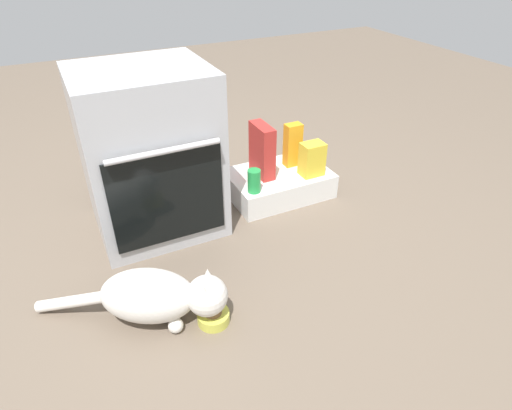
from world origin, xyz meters
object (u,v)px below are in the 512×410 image
object	(u,v)px
pantry_cabinet	(278,183)
juice_carton	(293,145)
cereal_box	(262,151)
oven	(150,154)
snack_bag	(312,159)
soda_can	(254,181)
cat	(158,296)
food_bowl	(213,316)

from	to	relation	value
pantry_cabinet	juice_carton	xyz separation A→B (m)	(0.11, 0.05, 0.19)
cereal_box	oven	bearing A→B (deg)	-178.90
snack_bag	soda_can	bearing A→B (deg)	-175.90
oven	juice_carton	xyz separation A→B (m)	(0.78, 0.04, -0.13)
cat	snack_bag	distance (m)	1.11
pantry_cabinet	juice_carton	distance (m)	0.22
pantry_cabinet	cat	size ratio (longest dim) A/B	0.81
snack_bag	food_bowl	bearing A→B (deg)	-142.89
snack_bag	cat	bearing A→B (deg)	-152.52
pantry_cabinet	soda_can	bearing A→B (deg)	-150.07
oven	juice_carton	size ratio (longest dim) A/B	3.23
cereal_box	soda_can	world-z (taller)	cereal_box
cat	soda_can	bearing A→B (deg)	67.87
oven	soda_can	bearing A→B (deg)	-15.79
cat	food_bowl	bearing A→B (deg)	-0.00
pantry_cabinet	cereal_box	distance (m)	0.23
cat	soda_can	world-z (taller)	soda_can
cereal_box	snack_bag	distance (m)	0.27
oven	pantry_cabinet	distance (m)	0.74
juice_carton	snack_bag	bearing A→B (deg)	-75.49
cat	cereal_box	size ratio (longest dim) A/B	2.38
cereal_box	juice_carton	size ratio (longest dim) A/B	1.17
pantry_cabinet	food_bowl	xyz separation A→B (m)	(-0.66, -0.70, -0.04)
food_bowl	juice_carton	bearing A→B (deg)	44.33
food_bowl	juice_carton	distance (m)	1.10
cat	snack_bag	bearing A→B (deg)	57.71
oven	cereal_box	bearing A→B (deg)	1.10
oven	food_bowl	world-z (taller)	oven
cat	soda_can	distance (m)	0.80
juice_carton	pantry_cabinet	bearing A→B (deg)	-156.05
juice_carton	soda_can	world-z (taller)	juice_carton
food_bowl	cereal_box	size ratio (longest dim) A/B	0.44
oven	cereal_box	world-z (taller)	oven
pantry_cabinet	snack_bag	bearing A→B (deg)	-32.59
juice_carton	snack_bag	world-z (taller)	juice_carton
snack_bag	soda_can	world-z (taller)	snack_bag
cereal_box	juice_carton	world-z (taller)	cereal_box
cereal_box	snack_bag	xyz separation A→B (m)	(0.24, -0.12, -0.05)
pantry_cabinet	snack_bag	distance (m)	0.23
juice_carton	soda_can	distance (m)	0.36
oven	pantry_cabinet	world-z (taller)	oven
oven	soda_can	world-z (taller)	oven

